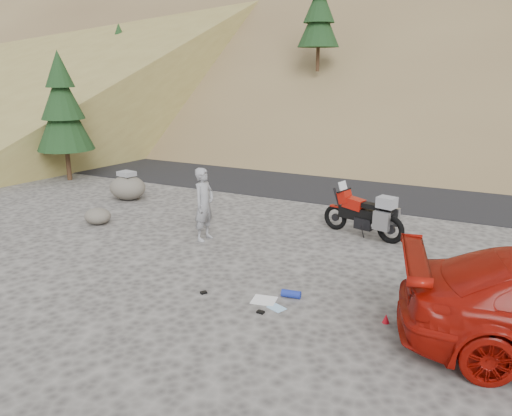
{
  "coord_description": "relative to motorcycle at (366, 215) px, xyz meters",
  "views": [
    {
      "loc": [
        4.61,
        -9.74,
        4.4
      ],
      "look_at": [
        -0.79,
        0.99,
        1.0
      ],
      "focal_mm": 35.0,
      "sensor_mm": 36.0,
      "label": 1
    }
  ],
  "objects": [
    {
      "name": "gear_funnel",
      "position": [
        1.55,
        -4.46,
        -0.53
      ],
      "size": [
        0.15,
        0.15,
        0.17
      ],
      "primitive_type": "cone",
      "rotation": [
        0.0,
        0.0,
        -0.14
      ],
      "color": "red",
      "rests_on": "ground"
    },
    {
      "name": "gear_glove_b",
      "position": [
        -2.0,
        -4.91,
        -0.59
      ],
      "size": [
        0.15,
        0.15,
        0.04
      ],
      "primitive_type": "cube",
      "rotation": [
        0.0,
        0.0,
        0.96
      ],
      "color": "black",
      "rests_on": "ground"
    },
    {
      "name": "gear_bottle",
      "position": [
        1.9,
        -4.28,
        -0.49
      ],
      "size": [
        0.11,
        0.11,
        0.25
      ],
      "primitive_type": "cylinder",
      "rotation": [
        0.0,
        0.0,
        0.31
      ],
      "color": "navy",
      "rests_on": "ground"
    },
    {
      "name": "gear_blue_mat",
      "position": [
        -0.36,
        -4.29,
        -0.54
      ],
      "size": [
        0.4,
        0.2,
        0.15
      ],
      "primitive_type": "cylinder",
      "rotation": [
        0.0,
        1.57,
        0.14
      ],
      "color": "navy",
      "rests_on": "ground"
    },
    {
      "name": "road",
      "position": [
        -1.53,
        6.08,
        -0.61
      ],
      "size": [
        120.0,
        7.0,
        0.05
      ],
      "primitive_type": "cube",
      "color": "black",
      "rests_on": "ground"
    },
    {
      "name": "gear_white_cloth",
      "position": [
        -0.77,
        -4.65,
        -0.61
      ],
      "size": [
        0.53,
        0.49,
        0.02
      ],
      "primitive_type": "cube",
      "rotation": [
        0.0,
        0.0,
        0.18
      ],
      "color": "white",
      "rests_on": "ground"
    },
    {
      "name": "ground",
      "position": [
        -1.53,
        -2.92,
        -0.61
      ],
      "size": [
        140.0,
        140.0,
        0.0
      ],
      "primitive_type": "plane",
      "color": "#44413F",
      "rests_on": "ground"
    },
    {
      "name": "gear_blue_cloth",
      "position": [
        -0.42,
        -4.83,
        -0.61
      ],
      "size": [
        0.39,
        0.34,
        0.01
      ],
      "primitive_type": "cube",
      "rotation": [
        0.0,
        0.0,
        -0.38
      ],
      "color": "#99C7ED",
      "rests_on": "ground"
    },
    {
      "name": "conifer_verge",
      "position": [
        -12.53,
        1.58,
        2.28
      ],
      "size": [
        2.2,
        2.2,
        5.04
      ],
      "color": "#3C2815",
      "rests_on": "ground"
    },
    {
      "name": "man",
      "position": [
        -3.74,
        -2.11,
        -0.61
      ],
      "size": [
        0.5,
        0.72,
        1.93
      ],
      "primitive_type": "imported",
      "rotation": [
        0.0,
        0.0,
        1.52
      ],
      "color": "gray",
      "rests_on": "ground"
    },
    {
      "name": "motorcycle",
      "position": [
        0.0,
        0.0,
        0.0
      ],
      "size": [
        2.37,
        1.05,
        1.43
      ],
      "rotation": [
        0.0,
        0.0,
        -0.26
      ],
      "color": "black",
      "rests_on": "ground"
    },
    {
      "name": "small_rock",
      "position": [
        -7.25,
        -2.35,
        -0.38
      ],
      "size": [
        0.94,
        0.89,
        0.47
      ],
      "rotation": [
        0.0,
        0.0,
        -0.28
      ],
      "color": "#534E47",
      "rests_on": "ground"
    },
    {
      "name": "gear_glove_a",
      "position": [
        -0.61,
        -5.14,
        -0.59
      ],
      "size": [
        0.14,
        0.1,
        0.04
      ],
      "primitive_type": "cube",
      "rotation": [
        0.0,
        0.0,
        -0.03
      ],
      "color": "black",
      "rests_on": "ground"
    },
    {
      "name": "boulder",
      "position": [
        -8.33,
        0.22,
        -0.17
      ],
      "size": [
        1.58,
        1.47,
        1.01
      ],
      "rotation": [
        0.0,
        0.0,
        -0.36
      ],
      "color": "#534E47",
      "rests_on": "ground"
    }
  ]
}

